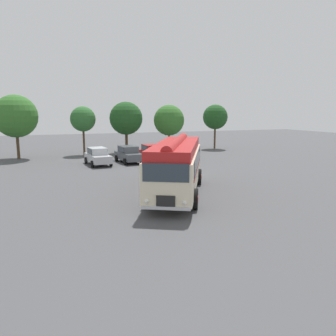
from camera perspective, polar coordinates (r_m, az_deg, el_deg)
The scene contains 11 objects.
ground_plane at distance 20.49m, azimuth 1.46°, elevation -4.54°, with size 120.00×120.00×0.00m, color #474749.
vintage_bus at distance 20.12m, azimuth 1.53°, elevation 0.71°, with size 6.96×10.03×3.49m.
car_near_left at distance 32.27m, azimuth -12.12°, elevation 2.03°, with size 2.25×4.34×1.66m.
car_mid_left at distance 33.32m, azimuth -6.89°, elevation 2.42°, with size 2.29×4.36×1.66m.
car_mid_right at distance 34.52m, azimuth -2.89°, elevation 2.73°, with size 2.05×4.25×1.66m.
car_far_right at distance 34.57m, azimuth 1.95°, elevation 2.75°, with size 2.00×4.22×1.66m.
tree_far_left at distance 39.09m, azimuth -24.82°, elevation 8.13°, with size 4.57×4.57×6.88m.
tree_left_of_centre at distance 40.09m, azimuth -14.53°, elevation 8.35°, with size 2.94×2.94×5.71m.
tree_centre at distance 40.88m, azimuth -7.31°, elevation 8.66°, with size 4.03×4.03×6.29m.
tree_right_of_centre at distance 42.17m, azimuth 0.21°, elevation 8.30°, with size 3.89×3.89×5.95m.
tree_far_right at distance 45.94m, azimuth 8.21°, elevation 8.73°, with size 3.38×3.38×6.06m.
Camera 1 is at (-7.61, -18.34, 5.05)m, focal length 35.00 mm.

